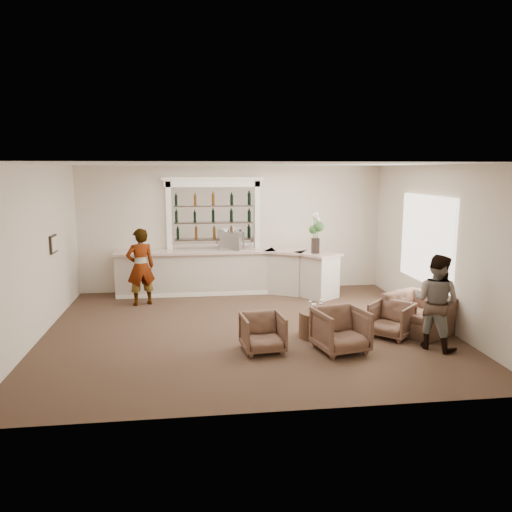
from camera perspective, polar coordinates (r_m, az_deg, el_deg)
The scene contains 19 objects.
ground at distance 10.21m, azimuth -1.03°, elevation -8.40°, with size 8.00×8.00×0.00m, color #503528.
room_shell at distance 10.46m, azimuth -0.61°, elevation 5.14°, with size 8.04×7.02×3.32m.
bar_counter at distance 12.94m, azimuth -3.21°, elevation -1.85°, with size 5.72×1.80×1.14m.
back_bar_alcove at distance 13.11m, azimuth -4.87°, elevation 4.73°, with size 2.64×0.25×3.00m.
cocktail_table at distance 9.78m, azimuth 6.92°, elevation -7.76°, with size 0.68×0.68×0.50m, color #442D1D.
sommelier at distance 12.12m, azimuth -13.05°, elevation -1.22°, with size 0.67×0.44×1.84m, color gray.
guest at distance 9.52m, azimuth 19.89°, elevation -4.95°, with size 0.84×0.65×1.73m, color gray.
armchair_left at distance 8.96m, azimuth 0.77°, elevation -8.77°, with size 0.72×0.74×0.68m, color brown.
armchair_center at distance 9.06m, azimuth 9.66°, elevation -8.35°, with size 0.83×0.86×0.78m, color brown.
armchair_right at distance 10.05m, azimuth 15.23°, elevation -7.04°, with size 0.72×0.74×0.68m, color brown.
armchair_far at distance 10.47m, azimuth 18.29°, elevation -6.29°, with size 1.16×1.01×0.75m, color brown.
espresso_machine at distance 12.86m, azimuth -2.75°, elevation 1.68°, with size 0.52×0.44×0.46m, color #B9B9BE.
flower_vase at distance 12.42m, azimuth 6.83°, elevation 2.90°, with size 0.27×0.27×1.01m.
wine_glass_bar_left at distance 12.82m, azimuth -0.38°, elevation 1.11°, with size 0.07×0.07×0.21m, color white, non-canonical shape.
wine_glass_bar_right at distance 12.80m, azimuth -1.68°, elevation 1.09°, with size 0.07×0.07×0.21m, color white, non-canonical shape.
wine_glass_tbl_a at distance 9.68m, azimuth 6.23°, elevation -5.74°, with size 0.07×0.07×0.21m, color white, non-canonical shape.
wine_glass_tbl_b at distance 9.78m, azimuth 7.42°, elevation -5.61°, with size 0.07×0.07×0.21m, color white, non-canonical shape.
wine_glass_tbl_c at distance 9.57m, azimuth 7.39°, elevation -5.96°, with size 0.07×0.07×0.21m, color white, non-canonical shape.
napkin_holder at distance 9.82m, azimuth 6.65°, elevation -5.80°, with size 0.08×0.08×0.12m, color white.
Camera 1 is at (-1.05, -9.64, 3.21)m, focal length 35.00 mm.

